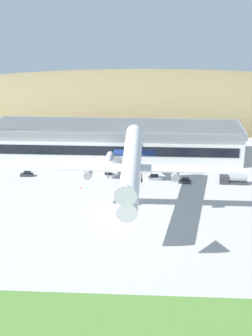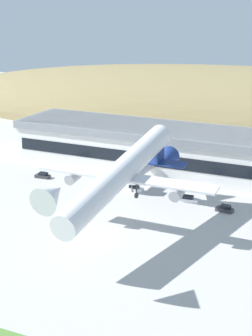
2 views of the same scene
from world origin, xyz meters
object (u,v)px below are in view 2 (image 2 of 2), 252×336
(service_car_2, at_px, (135,189))
(cargo_airplane, at_px, (122,174))
(service_car_0, at_px, (225,209))
(service_car_3, at_px, (189,199))
(traffic_cone_0, at_px, (87,199))
(service_car_1, at_px, (43,176))
(terminal_building, at_px, (169,146))
(jetway_0, at_px, (138,172))

(service_car_2, bearing_deg, cargo_airplane, -71.22)
(cargo_airplane, distance_m, service_car_0, 28.81)
(service_car_3, relative_size, traffic_cone_0, 7.98)
(service_car_3, bearing_deg, traffic_cone_0, -157.82)
(service_car_0, height_order, traffic_cone_0, service_car_0)
(service_car_1, bearing_deg, terminal_building, 37.59)
(service_car_0, xyz_separation_m, service_car_1, (-51.04, 3.14, -0.04))
(terminal_building, height_order, service_car_2, terminal_building)
(service_car_2, bearing_deg, service_car_3, -5.69)
(service_car_1, bearing_deg, cargo_airplane, -34.20)
(service_car_2, height_order, traffic_cone_0, service_car_2)
(service_car_0, bearing_deg, service_car_3, 164.82)
(cargo_airplane, relative_size, service_car_2, 13.27)
(service_car_2, distance_m, service_car_3, 14.92)
(service_car_3, height_order, traffic_cone_0, service_car_3)
(cargo_airplane, bearing_deg, service_car_2, 108.78)
(cargo_airplane, bearing_deg, service_car_0, 52.57)
(service_car_0, bearing_deg, service_car_1, 176.48)
(service_car_1, relative_size, service_car_2, 0.98)
(service_car_0, height_order, service_car_2, service_car_0)
(service_car_0, bearing_deg, jetway_0, 164.08)
(service_car_1, height_order, service_car_2, service_car_1)
(jetway_0, xyz_separation_m, service_car_0, (24.62, -7.02, -3.32))
(cargo_airplane, relative_size, service_car_0, 13.63)
(terminal_building, xyz_separation_m, service_car_1, (-27.78, -21.38, -6.13))
(jetway_0, relative_size, traffic_cone_0, 23.04)
(cargo_airplane, distance_m, traffic_cone_0, 24.80)
(jetway_0, xyz_separation_m, service_car_2, (0.31, -2.98, -3.37))
(terminal_building, xyz_separation_m, cargo_airplane, (7.38, -45.27, 6.05))
(terminal_building, distance_m, jetway_0, 17.77)
(service_car_0, bearing_deg, terminal_building, 133.49)
(jetway_0, height_order, traffic_cone_0, jetway_0)
(service_car_1, distance_m, service_car_2, 26.74)
(terminal_building, distance_m, service_car_3, 26.65)
(traffic_cone_0, bearing_deg, service_car_1, 153.04)
(terminal_building, height_order, service_car_1, terminal_building)
(service_car_1, height_order, traffic_cone_0, service_car_1)
(service_car_3, bearing_deg, jetway_0, 163.62)
(service_car_1, height_order, service_car_3, service_car_3)
(service_car_0, bearing_deg, traffic_cone_0, -168.34)
(terminal_building, bearing_deg, service_car_1, -142.41)
(service_car_1, relative_size, service_car_3, 0.89)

